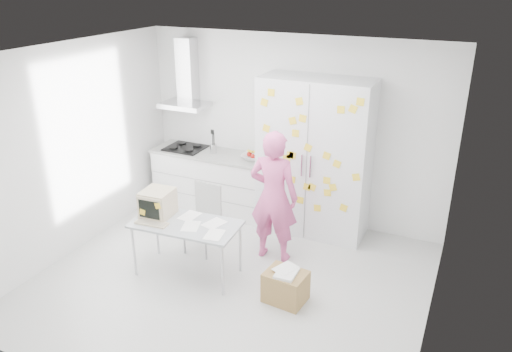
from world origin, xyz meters
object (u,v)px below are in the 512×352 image
at_px(person, 274,197).
at_px(chair, 204,214).
at_px(cardboard_box, 286,286).
at_px(desk, 168,212).

distance_m(person, chair, 0.99).
height_order(person, cardboard_box, person).
distance_m(desk, cardboard_box, 1.67).
bearing_deg(person, chair, 8.84).
relative_size(desk, cardboard_box, 2.73).
distance_m(person, cardboard_box, 1.16).
height_order(chair, cardboard_box, chair).
xyz_separation_m(person, chair, (-0.91, -0.19, -0.34)).
bearing_deg(cardboard_box, person, 121.56).
xyz_separation_m(desk, chair, (0.15, 0.59, -0.26)).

